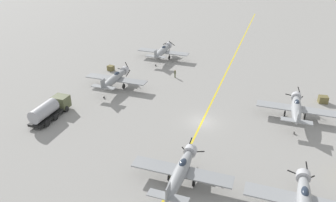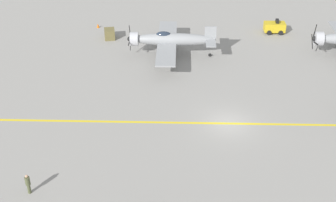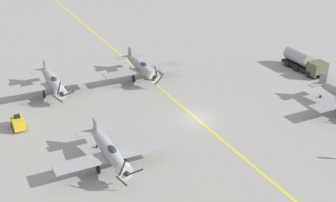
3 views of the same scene
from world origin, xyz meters
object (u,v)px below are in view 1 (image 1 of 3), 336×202
Objects in this scene: airplane_near_right at (304,201)px; airplane_mid_left at (115,78)px; supply_crate_by_tanker at (111,68)px; airplane_far_left at (163,51)px; fuel_tanker at (50,109)px; ground_crew_walking at (175,73)px; airplane_mid_right at (296,108)px; supply_crate_mid_lane at (323,99)px; airplane_near_center at (181,171)px.

airplane_mid_left is at bearing 152.93° from airplane_near_right.
airplane_far_left is at bearing 51.21° from supply_crate_by_tanker.
ground_crew_walking is (13.69, 21.86, -0.59)m from fuel_tanker.
airplane_near_right is at bearing -52.18° from ground_crew_walking.
supply_crate_by_tanker is (-37.16, 8.85, -1.48)m from airplane_mid_right.
airplane_mid_right is (29.02, -18.98, 0.00)m from airplane_far_left.
fuel_tanker is at bearing -154.52° from supply_crate_mid_lane.
airplane_mid_right is 38.23m from supply_crate_by_tanker.
ground_crew_walking is (6.02, -9.27, -1.09)m from airplane_far_left.
airplane_mid_left reaches higher than supply_crate_by_tanker.
airplane_far_left is 1.00× the size of airplane_mid_right.
airplane_mid_left reaches higher than supply_crate_mid_lane.
airplane_far_left reaches higher than ground_crew_walking.
supply_crate_mid_lane reaches higher than supply_crate_by_tanker.
ground_crew_walking is at bearing 134.67° from airplane_near_right.
airplane_mid_left is 1.50× the size of fuel_tanker.
airplane_near_center is at bearing -18.82° from fuel_tanker.
airplane_far_left is 9.32× the size of supply_crate_by_tanker.
supply_crate_mid_lane is at bearing -1.79° from supply_crate_by_tanker.
airplane_mid_right is 8.10× the size of supply_crate_mid_lane.
supply_crate_mid_lane is (33.66, -11.43, -1.39)m from airplane_far_left.
airplane_mid_left is at bearing -56.28° from supply_crate_by_tanker.
airplane_mid_left is 1.00× the size of airplane_far_left.
supply_crate_by_tanker is at bearing -176.55° from ground_crew_walking.
airplane_mid_left is 12.47m from ground_crew_walking.
supply_crate_mid_lane is at bearing 25.48° from fuel_tanker.
supply_crate_by_tanker is at bearing 91.26° from fuel_tanker.
airplane_mid_right reaches higher than supply_crate_by_tanker.
ground_crew_walking is at bearing 121.87° from airplane_near_center.
supply_crate_by_tanker is at bearing 142.80° from airplane_near_center.
fuel_tanker is at bearing -88.74° from supply_crate_by_tanker.
airplane_far_left is 11.11m from ground_crew_walking.
airplane_mid_left is 9.32m from supply_crate_by_tanker.
airplane_mid_left is at bearing -85.08° from airplane_far_left.
supply_crate_mid_lane is at bearing 71.10° from airplane_near_center.
airplane_mid_right is 8.97m from supply_crate_mid_lane.
supply_crate_by_tanker is at bearing -114.20° from airplane_far_left.
airplane_near_right is 7.14× the size of ground_crew_walking.
airplane_near_right reaches higher than airplane_far_left.
airplane_mid_right is 24.99m from ground_crew_walking.
airplane_mid_left reaches higher than fuel_tanker.
fuel_tanker is at bearing 173.81° from airplane_near_right.
airplane_mid_left is 9.32× the size of supply_crate_by_tanker.
fuel_tanker is at bearing -122.06° from ground_crew_walking.
supply_crate_mid_lane is (36.69, 6.35, -1.39)m from airplane_mid_left.
fuel_tanker is 5.40× the size of supply_crate_mid_lane.
airplane_near_center is at bearing -52.70° from airplane_far_left.
fuel_tanker is (-36.69, -12.15, -0.50)m from airplane_mid_right.
airplane_mid_left is 32.07m from airplane_mid_right.
airplane_mid_right is at bearing 98.74° from airplane_near_right.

